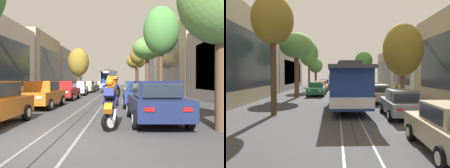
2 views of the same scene
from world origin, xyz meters
The scene contains 25 objects.
ground_plane centered at (0.00, 23.08, 0.00)m, with size 160.00×160.00×0.00m, color #424244.
trolley_track_rails centered at (0.00, 26.85, 0.00)m, with size 1.14×65.71×0.01m.
building_facade_left centered at (-10.63, 28.79, 3.71)m, with size 5.63×57.41×7.93m.
building_facade_right centered at (10.53, 27.55, 3.84)m, with size 5.38×57.41×8.39m.
parked_car_orange_second_left centered at (-2.93, 7.77, 0.80)m, with size 2.00×4.36×1.58m.
parked_car_red_mid_left centered at (-2.93, 13.79, 0.80)m, with size 2.00×4.36×1.58m.
parked_car_white_fourth_left centered at (-3.03, 20.60, 0.80)m, with size 2.13×4.42×1.58m.
parked_car_beige_fifth_left centered at (-2.87, 26.74, 0.80)m, with size 2.10×4.41×1.58m.
parked_car_grey_sixth_left centered at (-3.01, 33.26, 0.80)m, with size 2.12×4.41×1.58m.
parked_car_beige_far_left centered at (-2.88, 39.27, 0.80)m, with size 2.10×4.40×1.58m.
parked_car_navy_near_right centered at (3.01, 2.91, 0.80)m, with size 2.11×4.41×1.58m.
parked_car_blue_second_right centered at (2.82, 8.64, 0.80)m, with size 2.00×4.36×1.58m.
parked_car_orange_mid_right centered at (2.93, 14.57, 0.80)m, with size 2.05×4.38×1.58m.
parked_car_green_fourth_right centered at (3.00, 20.52, 0.80)m, with size 2.08×4.40×1.58m.
street_tree_kerb_left_second centered at (-4.44, 28.67, 4.37)m, with size 3.10×3.02×6.46m.
street_tree_kerb_right_near centered at (4.89, 1.48, 4.13)m, with size 2.81×2.44×5.67m.
street_tree_kerb_right_second centered at (4.87, 12.53, 5.46)m, with size 2.76×2.47×7.41m.
street_tree_kerb_right_mid centered at (4.95, 22.55, 5.41)m, with size 3.55×3.63×6.84m.
street_tree_kerb_right_fourth centered at (4.55, 32.62, 5.67)m, with size 2.50×2.62×7.27m.
street_tree_kerb_right_far centered at (4.96, 43.16, 5.70)m, with size 3.88×3.22×7.25m.
cable_car_trolley centered at (0.00, 30.60, 1.66)m, with size 2.79×9.17×3.28m.
motorcycle_with_rider centered at (1.38, 1.60, 1.00)m, with size 0.60×1.78×1.92m.
pedestrian_on_left_pavement centered at (6.56, 25.54, 0.92)m, with size 0.55×0.39×1.62m.
pedestrian_on_right_pavement centered at (-7.31, 16.45, 0.87)m, with size 0.55×0.32×1.55m.
fire_hydrant centered at (-4.45, 8.17, 0.42)m, with size 0.40×0.22×0.84m.
Camera 1 is at (1.67, -6.11, 1.57)m, focal length 38.08 mm.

